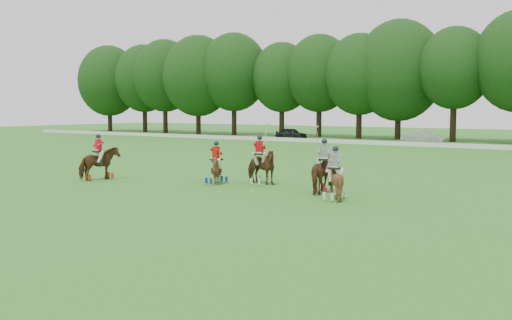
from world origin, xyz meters
The scene contains 11 objects.
ground centered at (0.00, 0.00, 0.00)m, with size 180.00×180.00×0.00m, color #287421.
tree_line centered at (0.26, 48.05, 8.23)m, with size 117.98×14.32×14.75m.
boundary_rail centered at (0.00, 38.00, 0.22)m, with size 120.00×0.10×0.44m, color white.
car_left centered at (-17.90, 42.50, 0.69)m, with size 1.63×4.04×1.38m, color black.
car_mid centered at (-1.71, 42.50, 0.72)m, with size 1.53×4.39×1.45m, color #A9A9AF.
polo_red_a centered at (-6.52, 2.56, 0.90)m, with size 1.45×2.25×2.45m.
polo_red_b centered at (1.46, 5.91, 0.90)m, with size 2.05×1.87×2.99m.
polo_red_c centered at (-0.34, 4.71, 0.77)m, with size 1.36×1.48×2.17m.
polo_stripe_a centered at (5.53, 4.97, 0.90)m, with size 1.44×2.26×2.99m.
polo_stripe_b centered at (6.75, 3.58, 0.80)m, with size 1.31×1.45×2.25m.
polo_ball centered at (2.67, 3.41, 0.04)m, with size 0.09×0.09×0.09m, color white.
Camera 1 is at (17.01, -17.83, 3.83)m, focal length 40.00 mm.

